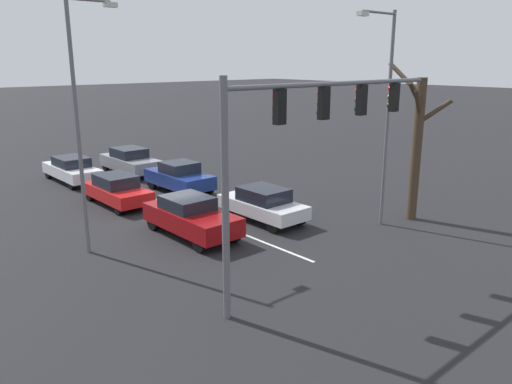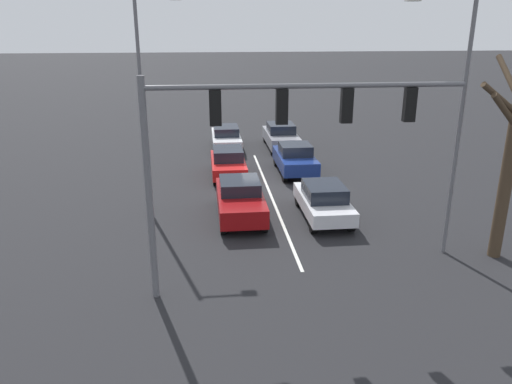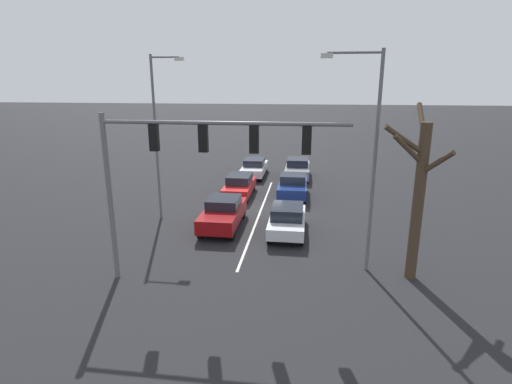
{
  "view_description": "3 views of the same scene",
  "coord_description": "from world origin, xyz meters",
  "px_view_note": "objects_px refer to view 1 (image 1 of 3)",
  "views": [
    {
      "loc": [
        12.15,
        19.91,
        6.79
      ],
      "look_at": [
        -0.56,
        5.49,
        1.69
      ],
      "focal_mm": 35.0,
      "sensor_mm": 36.0,
      "label": 1
    },
    {
      "loc": [
        3.07,
        23.49,
        7.72
      ],
      "look_at": [
        1.17,
        5.84,
        1.68
      ],
      "focal_mm": 35.0,
      "sensor_mm": 36.0,
      "label": 2
    },
    {
      "loc": [
        -2.71,
        23.73,
        7.47
      ],
      "look_at": [
        -0.1,
        3.93,
        1.96
      ],
      "focal_mm": 28.0,
      "sensor_mm": 36.0,
      "label": 3
    }
  ],
  "objects_px": {
    "car_silver_leftlane_front": "(263,204)",
    "traffic_signal_gantry": "(308,127)",
    "car_red_midlane_second": "(117,190)",
    "street_lamp_right_shoulder": "(81,113)",
    "bare_tree_near": "(417,140)",
    "car_white_midlane_third": "(72,169)",
    "street_lamp_left_shoulder": "(385,106)",
    "car_gray_leftlane_third": "(130,161)",
    "car_maroon_midlane_front": "(191,216)",
    "car_navy_leftlane_second": "(179,177)"
  },
  "relations": [
    {
      "from": "bare_tree_near",
      "to": "car_red_midlane_second",
      "type": "bearing_deg",
      "value": -50.85
    },
    {
      "from": "car_silver_leftlane_front",
      "to": "street_lamp_right_shoulder",
      "type": "relative_size",
      "value": 0.47
    },
    {
      "from": "car_red_midlane_second",
      "to": "bare_tree_near",
      "type": "xyz_separation_m",
      "value": [
        -8.66,
        10.63,
        2.75
      ]
    },
    {
      "from": "car_silver_leftlane_front",
      "to": "car_gray_leftlane_third",
      "type": "height_order",
      "value": "car_gray_leftlane_third"
    },
    {
      "from": "car_white_midlane_third",
      "to": "car_gray_leftlane_third",
      "type": "height_order",
      "value": "car_gray_leftlane_third"
    },
    {
      "from": "car_navy_leftlane_second",
      "to": "street_lamp_left_shoulder",
      "type": "height_order",
      "value": "street_lamp_left_shoulder"
    },
    {
      "from": "car_navy_leftlane_second",
      "to": "car_red_midlane_second",
      "type": "relative_size",
      "value": 1.0
    },
    {
      "from": "bare_tree_near",
      "to": "car_navy_leftlane_second",
      "type": "bearing_deg",
      "value": -64.7
    },
    {
      "from": "car_red_midlane_second",
      "to": "street_lamp_right_shoulder",
      "type": "xyz_separation_m",
      "value": [
        3.48,
        5.06,
        4.29
      ]
    },
    {
      "from": "car_maroon_midlane_front",
      "to": "street_lamp_right_shoulder",
      "type": "relative_size",
      "value": 0.51
    },
    {
      "from": "car_maroon_midlane_front",
      "to": "bare_tree_near",
      "type": "xyz_separation_m",
      "value": [
        -8.48,
        4.59,
        2.69
      ]
    },
    {
      "from": "car_navy_leftlane_second",
      "to": "street_lamp_left_shoulder",
      "type": "distance_m",
      "value": 11.54
    },
    {
      "from": "car_red_midlane_second",
      "to": "car_silver_leftlane_front",
      "type": "bearing_deg",
      "value": 118.92
    },
    {
      "from": "car_navy_leftlane_second",
      "to": "bare_tree_near",
      "type": "height_order",
      "value": "bare_tree_near"
    },
    {
      "from": "car_gray_leftlane_third",
      "to": "car_silver_leftlane_front",
      "type": "bearing_deg",
      "value": 89.38
    },
    {
      "from": "car_white_midlane_third",
      "to": "street_lamp_right_shoulder",
      "type": "distance_m",
      "value": 12.47
    },
    {
      "from": "car_silver_leftlane_front",
      "to": "traffic_signal_gantry",
      "type": "xyz_separation_m",
      "value": [
        3.35,
        5.62,
        4.15
      ]
    },
    {
      "from": "traffic_signal_gantry",
      "to": "car_maroon_midlane_front",
      "type": "bearing_deg",
      "value": -89.36
    },
    {
      "from": "traffic_signal_gantry",
      "to": "street_lamp_left_shoulder",
      "type": "height_order",
      "value": "street_lamp_left_shoulder"
    },
    {
      "from": "car_red_midlane_second",
      "to": "bare_tree_near",
      "type": "relative_size",
      "value": 0.63
    },
    {
      "from": "car_navy_leftlane_second",
      "to": "car_red_midlane_second",
      "type": "bearing_deg",
      "value": 1.14
    },
    {
      "from": "car_gray_leftlane_third",
      "to": "traffic_signal_gantry",
      "type": "distance_m",
      "value": 18.71
    },
    {
      "from": "car_silver_leftlane_front",
      "to": "street_lamp_left_shoulder",
      "type": "relative_size",
      "value": 0.48
    },
    {
      "from": "car_gray_leftlane_third",
      "to": "car_navy_leftlane_second",
      "type": "bearing_deg",
      "value": 88.7
    },
    {
      "from": "car_white_midlane_third",
      "to": "bare_tree_near",
      "type": "bearing_deg",
      "value": 116.86
    },
    {
      "from": "car_maroon_midlane_front",
      "to": "car_red_midlane_second",
      "type": "relative_size",
      "value": 1.06
    },
    {
      "from": "car_silver_leftlane_front",
      "to": "bare_tree_near",
      "type": "height_order",
      "value": "bare_tree_near"
    },
    {
      "from": "car_red_midlane_second",
      "to": "car_white_midlane_third",
      "type": "xyz_separation_m",
      "value": [
        -0.21,
        -6.05,
        0.0
      ]
    },
    {
      "from": "car_red_midlane_second",
      "to": "street_lamp_left_shoulder",
      "type": "relative_size",
      "value": 0.49
    },
    {
      "from": "car_silver_leftlane_front",
      "to": "car_gray_leftlane_third",
      "type": "relative_size",
      "value": 0.9
    },
    {
      "from": "car_gray_leftlane_third",
      "to": "traffic_signal_gantry",
      "type": "bearing_deg",
      "value": 78.99
    },
    {
      "from": "car_silver_leftlane_front",
      "to": "street_lamp_left_shoulder",
      "type": "distance_m",
      "value": 6.47
    },
    {
      "from": "car_silver_leftlane_front",
      "to": "traffic_signal_gantry",
      "type": "height_order",
      "value": "traffic_signal_gantry"
    },
    {
      "from": "car_silver_leftlane_front",
      "to": "traffic_signal_gantry",
      "type": "relative_size",
      "value": 0.47
    },
    {
      "from": "car_silver_leftlane_front",
      "to": "car_red_midlane_second",
      "type": "height_order",
      "value": "car_silver_leftlane_front"
    },
    {
      "from": "car_white_midlane_third",
      "to": "bare_tree_near",
      "type": "distance_m",
      "value": 18.9
    },
    {
      "from": "traffic_signal_gantry",
      "to": "bare_tree_near",
      "type": "relative_size",
      "value": 1.32
    },
    {
      "from": "car_silver_leftlane_front",
      "to": "car_maroon_midlane_front",
      "type": "bearing_deg",
      "value": -7.73
    },
    {
      "from": "car_red_midlane_second",
      "to": "street_lamp_left_shoulder",
      "type": "bearing_deg",
      "value": 123.82
    },
    {
      "from": "car_maroon_midlane_front",
      "to": "bare_tree_near",
      "type": "distance_m",
      "value": 10.01
    },
    {
      "from": "car_navy_leftlane_second",
      "to": "car_red_midlane_second",
      "type": "height_order",
      "value": "car_navy_leftlane_second"
    },
    {
      "from": "car_silver_leftlane_front",
      "to": "street_lamp_right_shoulder",
      "type": "bearing_deg",
      "value": -11.57
    },
    {
      "from": "car_white_midlane_third",
      "to": "car_gray_leftlane_third",
      "type": "relative_size",
      "value": 1.0
    },
    {
      "from": "car_maroon_midlane_front",
      "to": "street_lamp_right_shoulder",
      "type": "height_order",
      "value": "street_lamp_right_shoulder"
    },
    {
      "from": "street_lamp_left_shoulder",
      "to": "traffic_signal_gantry",
      "type": "bearing_deg",
      "value": 16.39
    },
    {
      "from": "car_navy_leftlane_second",
      "to": "traffic_signal_gantry",
      "type": "bearing_deg",
      "value": 74.62
    },
    {
      "from": "car_red_midlane_second",
      "to": "bare_tree_near",
      "type": "height_order",
      "value": "bare_tree_near"
    },
    {
      "from": "street_lamp_right_shoulder",
      "to": "bare_tree_near",
      "type": "bearing_deg",
      "value": 155.33
    },
    {
      "from": "street_lamp_left_shoulder",
      "to": "bare_tree_near",
      "type": "bearing_deg",
      "value": 166.38
    },
    {
      "from": "car_silver_leftlane_front",
      "to": "bare_tree_near",
      "type": "bearing_deg",
      "value": 140.81
    }
  ]
}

